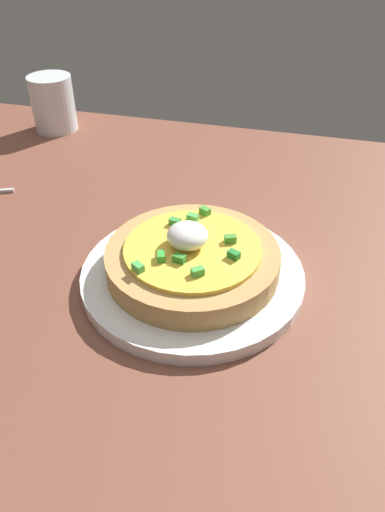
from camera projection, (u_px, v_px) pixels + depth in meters
The scene contains 4 objects.
dining_table at pixel (189, 258), 61.67cm from camera, with size 124.18×78.29×2.48cm, color brown.
plate at pixel (192, 275), 55.75cm from camera, with size 25.24×25.24×1.54cm, color white.
pizza at pixel (192, 258), 54.26cm from camera, with size 19.38×19.38×5.89cm.
cup_near at pixel (54, 106), 88.18cm from camera, with size 7.68×7.68×9.62cm.
Camera 1 is at (12.88, -47.10, 38.92)cm, focal length 34.30 mm.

